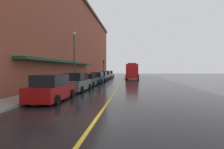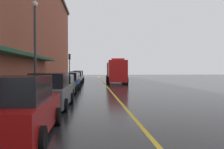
{
  "view_description": "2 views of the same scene",
  "coord_description": "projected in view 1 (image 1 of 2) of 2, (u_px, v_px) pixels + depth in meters",
  "views": [
    {
      "loc": [
        1.56,
        -7.83,
        2.24
      ],
      "look_at": [
        -2.05,
        25.45,
        1.17
      ],
      "focal_mm": 28.9,
      "sensor_mm": 36.0,
      "label": 1
    },
    {
      "loc": [
        -1.74,
        -3.37,
        2.05
      ],
      "look_at": [
        0.95,
        28.96,
        1.3
      ],
      "focal_mm": 39.19,
      "sensor_mm": 36.0,
      "label": 2
    }
  ],
  "objects": [
    {
      "name": "parking_meter_0",
      "position": [
        104.0,
        73.0,
        45.84
      ],
      "size": [
        0.14,
        0.18,
        1.33
      ],
      "color": "#4C4C51",
      "rests_on": "sidewalk_left"
    },
    {
      "name": "street_lamp_left",
      "position": [
        74.0,
        52.0,
        23.72
      ],
      "size": [
        0.44,
        0.44,
        6.94
      ],
      "color": "#33383D",
      "rests_on": "sidewalk_left"
    },
    {
      "name": "parked_car_1",
      "position": [
        77.0,
        83.0,
        18.06
      ],
      "size": [
        2.14,
        4.57,
        1.83
      ],
      "rotation": [
        0.0,
        0.0,
        1.55
      ],
      "color": "#595B60",
      "rests_on": "ground"
    },
    {
      "name": "parked_car_3",
      "position": [
        97.0,
        78.0,
        29.0
      ],
      "size": [
        2.09,
        4.44,
        1.68
      ],
      "rotation": [
        0.0,
        0.0,
        1.55
      ],
      "color": "navy",
      "rests_on": "ground"
    },
    {
      "name": "traffic_light_near",
      "position": [
        104.0,
        65.0,
        44.51
      ],
      "size": [
        0.38,
        0.36,
        4.3
      ],
      "color": "#232326",
      "rests_on": "sidewalk_left"
    },
    {
      "name": "fire_truck",
      "position": [
        133.0,
        72.0,
        39.13
      ],
      "size": [
        2.93,
        8.17,
        3.43
      ],
      "rotation": [
        0.0,
        0.0,
        -1.6
      ],
      "color": "red",
      "rests_on": "ground"
    },
    {
      "name": "parked_car_5",
      "position": [
        106.0,
        75.0,
        39.87
      ],
      "size": [
        2.02,
        4.56,
        1.69
      ],
      "rotation": [
        0.0,
        0.0,
        1.57
      ],
      "color": "silver",
      "rests_on": "ground"
    },
    {
      "name": "lane_center_stripe",
      "position": [
        123.0,
        81.0,
        32.87
      ],
      "size": [
        0.16,
        70.0,
        0.01
      ],
      "primitive_type": "cube",
      "color": "gold",
      "rests_on": "ground"
    },
    {
      "name": "parked_car_0",
      "position": [
        52.0,
        89.0,
        12.51
      ],
      "size": [
        2.15,
        4.61,
        1.83
      ],
      "rotation": [
        0.0,
        0.0,
        1.57
      ],
      "color": "maroon",
      "rests_on": "ground"
    },
    {
      "name": "parked_car_4",
      "position": [
        102.0,
        77.0,
        34.41
      ],
      "size": [
        1.99,
        4.33,
        1.59
      ],
      "rotation": [
        0.0,
        0.0,
        1.58
      ],
      "color": "#A5844C",
      "rests_on": "ground"
    },
    {
      "name": "parked_car_2",
      "position": [
        89.0,
        80.0,
        23.49
      ],
      "size": [
        2.05,
        4.79,
        1.6
      ],
      "rotation": [
        0.0,
        0.0,
        1.56
      ],
      "color": "#2D5133",
      "rests_on": "ground"
    },
    {
      "name": "parking_meter_2",
      "position": [
        86.0,
        77.0,
        27.36
      ],
      "size": [
        0.14,
        0.18,
        1.33
      ],
      "color": "#4C4C51",
      "rests_on": "sidewalk_left"
    },
    {
      "name": "brick_building_left",
      "position": [
        51.0,
        39.0,
        33.04
      ],
      "size": [
        12.79,
        64.0,
        15.47
      ],
      "color": "brown",
      "rests_on": "ground"
    },
    {
      "name": "parked_car_6",
      "position": [
        110.0,
        74.0,
        46.02
      ],
      "size": [
        2.01,
        4.36,
        1.76
      ],
      "rotation": [
        0.0,
        0.0,
        1.59
      ],
      "color": "silver",
      "rests_on": "ground"
    },
    {
      "name": "parking_meter_3",
      "position": [
        70.0,
        79.0,
        20.47
      ],
      "size": [
        0.14,
        0.18,
        1.33
      ],
      "color": "#4C4C51",
      "rests_on": "sidewalk_left"
    },
    {
      "name": "ground_plane",
      "position": [
        123.0,
        81.0,
        32.87
      ],
      "size": [
        112.0,
        112.0,
        0.0
      ],
      "primitive_type": "plane",
      "color": "black"
    },
    {
      "name": "sidewalk_left",
      "position": [
        90.0,
        80.0,
        33.53
      ],
      "size": [
        2.4,
        70.0,
        0.15
      ],
      "primitive_type": "cube",
      "color": "gray",
      "rests_on": "ground"
    },
    {
      "name": "parking_meter_1",
      "position": [
        94.0,
        75.0,
        33.24
      ],
      "size": [
        0.14,
        0.18,
        1.33
      ],
      "color": "#4C4C51",
      "rests_on": "sidewalk_left"
    }
  ]
}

